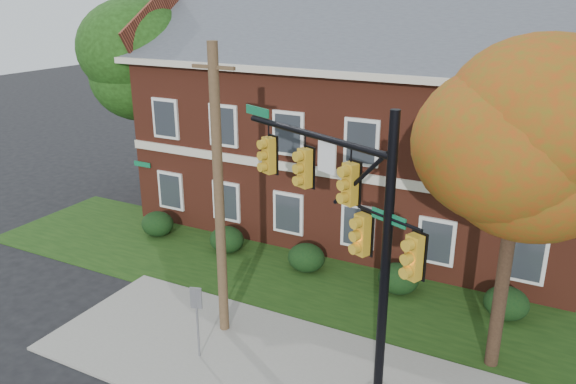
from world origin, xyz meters
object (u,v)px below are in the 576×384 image
at_px(hedge_right, 398,279).
at_px(utility_pole, 219,196).
at_px(hedge_far_right, 506,303).
at_px(hedge_left, 227,240).
at_px(tree_left_rear, 160,63).
at_px(sign_post, 197,311).
at_px(traffic_signal, 347,214).
at_px(tree_far_rear, 445,13).
at_px(tree_near_right, 534,131).
at_px(hedge_far_left, 158,224).
at_px(apartment_building, 362,113).
at_px(hedge_center, 306,258).

relative_size(hedge_right, utility_pole, 0.16).
distance_m(hedge_right, hedge_far_right, 3.50).
relative_size(hedge_left, hedge_right, 1.00).
height_order(hedge_left, tree_left_rear, tree_left_rear).
height_order(tree_left_rear, sign_post, tree_left_rear).
relative_size(traffic_signal, sign_post, 3.28).
distance_m(tree_left_rear, utility_pole, 12.99).
bearing_deg(hedge_right, tree_far_rear, 99.36).
distance_m(tree_near_right, traffic_signal, 4.79).
xyz_separation_m(hedge_far_left, tree_left_rear, (-2.73, 4.14, 6.16)).
height_order(hedge_right, sign_post, sign_post).
xyz_separation_m(hedge_far_left, hedge_right, (10.50, 0.00, 0.00)).
xyz_separation_m(hedge_far_right, tree_near_right, (0.22, -2.83, 6.14)).
bearing_deg(traffic_signal, hedge_right, 112.95).
distance_m(apartment_building, hedge_far_right, 9.82).
xyz_separation_m(tree_left_rear, tree_far_rear, (11.07, 8.96, 2.16)).
height_order(tree_left_rear, utility_pole, tree_left_rear).
distance_m(hedge_left, tree_left_rear, 9.69).
relative_size(tree_near_right, traffic_signal, 1.16).
xyz_separation_m(tree_left_rear, sign_post, (9.39, -10.35, -5.15)).
bearing_deg(apartment_building, tree_far_rear, 80.29).
height_order(hedge_far_left, hedge_far_right, same).
bearing_deg(utility_pole, traffic_signal, -0.45).
xyz_separation_m(hedge_far_right, sign_post, (-7.34, -6.21, 1.01)).
xyz_separation_m(tree_far_rear, utility_pole, (-1.84, -17.79, -4.48)).
bearing_deg(utility_pole, tree_near_right, 15.38).
relative_size(tree_far_rear, sign_post, 5.11).
relative_size(hedge_right, tree_far_rear, 0.12).
bearing_deg(hedge_left, hedge_center, 0.00).
xyz_separation_m(hedge_left, tree_far_rear, (4.84, 13.09, 8.32)).
bearing_deg(hedge_far_left, traffic_signal, -24.99).
distance_m(apartment_building, tree_near_right, 10.97).
height_order(apartment_building, traffic_signal, apartment_building).
bearing_deg(hedge_far_right, hedge_far_left, 180.00).
bearing_deg(hedge_left, traffic_signal, -35.08).
relative_size(hedge_far_left, sign_post, 0.62).
relative_size(tree_left_rear, tree_far_rear, 0.77).
bearing_deg(tree_near_right, tree_far_rear, 110.27).
bearing_deg(hedge_left, hedge_right, 0.00).
bearing_deg(tree_far_rear, hedge_far_left, -122.50).
xyz_separation_m(hedge_far_right, traffic_signal, (-3.59, -4.85, 4.07)).
bearing_deg(hedge_left, tree_far_rear, 69.71).
distance_m(hedge_right, tree_far_rear, 15.66).
bearing_deg(tree_near_right, tree_left_rear, 157.64).
distance_m(hedge_far_left, hedge_far_right, 14.00).
relative_size(hedge_center, tree_near_right, 0.16).
bearing_deg(apartment_building, tree_near_right, -48.23).
relative_size(apartment_building, tree_near_right, 2.19).
xyz_separation_m(apartment_building, tree_near_right, (7.22, -8.09, 1.68)).
height_order(hedge_center, tree_far_rear, tree_far_rear).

